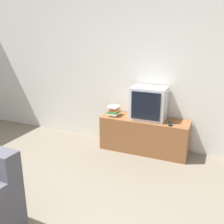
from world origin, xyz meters
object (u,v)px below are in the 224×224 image
Objects in this scene: tv_stand at (144,135)px; television at (149,103)px; book_stack at (114,111)px; remote_on_stand at (170,124)px.

tv_stand is 0.51m from television.
book_stack is (-0.50, -0.03, 0.34)m from tv_stand.
remote_on_stand is (0.89, -0.08, -0.06)m from book_stack.
television is (0.04, 0.03, 0.51)m from tv_stand.
book_stack is (-0.54, -0.06, -0.17)m from television.
remote_on_stand is at bearing -21.50° from television.
book_stack reaches higher than tv_stand.
television is 0.45m from remote_on_stand.
television reaches higher than tv_stand.
tv_stand is 2.62× the size of television.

